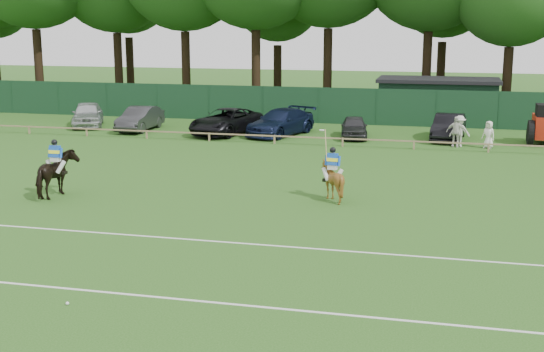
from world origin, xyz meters
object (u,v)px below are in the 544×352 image
(horse_chestnut, at_px, (332,181))
(sedan_grey, at_px, (140,119))
(estate_black, at_px, (449,127))
(utility_shed, at_px, (438,100))
(sedan_navy, at_px, (281,122))
(horse_dark, at_px, (56,175))
(spectator_left, at_px, (460,131))
(spectator_mid, at_px, (456,132))
(spectator_right, at_px, (489,135))
(sedan_silver, at_px, (88,114))
(hatch_grey, at_px, (354,127))
(suv_black, at_px, (226,121))
(polo_ball, at_px, (67,303))

(horse_chestnut, bearing_deg, sedan_grey, -38.83)
(horse_chestnut, distance_m, estate_black, 17.01)
(horse_chestnut, xyz_separation_m, utility_shed, (3.61, 24.56, 0.75))
(sedan_navy, distance_m, estate_black, 10.23)
(horse_dark, height_order, spectator_left, horse_dark)
(estate_black, relative_size, spectator_mid, 2.69)
(horse_dark, height_order, spectator_right, horse_dark)
(spectator_right, bearing_deg, sedan_silver, -151.62)
(spectator_mid, bearing_deg, utility_shed, 103.06)
(hatch_grey, bearing_deg, estate_black, -1.29)
(sedan_grey, distance_m, suv_black, 5.92)
(sedan_silver, height_order, sedan_grey, sedan_silver)
(sedan_silver, bearing_deg, spectator_mid, -30.07)
(spectator_left, height_order, polo_ball, spectator_left)
(suv_black, distance_m, spectator_left, 14.33)
(sedan_grey, distance_m, polo_ball, 29.85)
(horse_dark, distance_m, utility_shed, 30.43)
(utility_shed, bearing_deg, horse_dark, -118.70)
(horse_chestnut, xyz_separation_m, polo_ball, (-4.80, -12.47, -0.75))
(sedan_silver, height_order, spectator_mid, spectator_mid)
(estate_black, distance_m, spectator_right, 3.35)
(sedan_grey, distance_m, utility_shed, 20.81)
(horse_dark, xyz_separation_m, spectator_left, (16.06, 16.22, -0.04))
(hatch_grey, bearing_deg, sedan_grey, 172.81)
(hatch_grey, height_order, polo_ball, hatch_grey)
(spectator_left, height_order, utility_shed, utility_shed)
(suv_black, height_order, estate_black, suv_black)
(suv_black, distance_m, hatch_grey, 8.06)
(polo_ball, bearing_deg, spectator_mid, 69.93)
(horse_dark, distance_m, spectator_left, 22.82)
(horse_chestnut, xyz_separation_m, suv_black, (-9.21, 15.41, 0.00))
(sedan_navy, relative_size, hatch_grey, 1.43)
(horse_chestnut, bearing_deg, spectator_right, -108.61)
(spectator_mid, bearing_deg, horse_dark, -128.14)
(sedan_navy, bearing_deg, suv_black, -154.41)
(sedan_navy, height_order, polo_ball, sedan_navy)
(horse_dark, distance_m, suv_black, 17.63)
(hatch_grey, relative_size, spectator_mid, 2.24)
(hatch_grey, distance_m, spectator_left, 6.44)
(sedan_navy, relative_size, polo_ball, 61.89)
(sedan_silver, xyz_separation_m, spectator_right, (25.96, -2.53, -0.05))
(spectator_mid, distance_m, spectator_right, 1.80)
(suv_black, height_order, hatch_grey, suv_black)
(estate_black, bearing_deg, horse_chestnut, -98.78)
(sedan_grey, relative_size, sedan_navy, 0.83)
(spectator_mid, distance_m, utility_shed, 10.71)
(estate_black, relative_size, polo_ball, 51.86)
(spectator_left, relative_size, utility_shed, 0.21)
(sedan_silver, height_order, polo_ball, sedan_silver)
(horse_chestnut, xyz_separation_m, sedan_navy, (-5.76, 15.76, 0.02))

